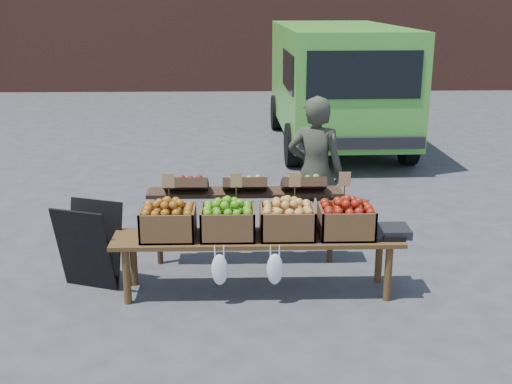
{
  "coord_description": "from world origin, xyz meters",
  "views": [
    {
      "loc": [
        0.37,
        -5.97,
        2.72
      ],
      "look_at": [
        0.53,
        0.11,
        0.85
      ],
      "focal_mm": 45.0,
      "sensor_mm": 36.0,
      "label": 1
    }
  ],
  "objects_px": {
    "delivery_van": "(337,87)",
    "crate_red_apples": "(287,222)",
    "display_bench": "(257,265)",
    "chalkboard_sign": "(89,246)",
    "back_table": "(245,216)",
    "crate_green_apples": "(346,221)",
    "vendor": "(315,173)",
    "weighing_scale": "(391,231)",
    "crate_russet_pears": "(228,223)",
    "crate_golden_apples": "(168,223)"
  },
  "relations": [
    {
      "from": "display_bench",
      "to": "crate_golden_apples",
      "type": "distance_m",
      "value": 0.93
    },
    {
      "from": "crate_red_apples",
      "to": "back_table",
      "type": "bearing_deg",
      "value": 118.03
    },
    {
      "from": "crate_green_apples",
      "to": "weighing_scale",
      "type": "distance_m",
      "value": 0.44
    },
    {
      "from": "delivery_van",
      "to": "vendor",
      "type": "bearing_deg",
      "value": -102.35
    },
    {
      "from": "delivery_van",
      "to": "crate_green_apples",
      "type": "distance_m",
      "value": 6.37
    },
    {
      "from": "vendor",
      "to": "crate_green_apples",
      "type": "xyz_separation_m",
      "value": [
        0.15,
        -1.21,
        -0.14
      ]
    },
    {
      "from": "delivery_van",
      "to": "crate_red_apples",
      "type": "bearing_deg",
      "value": -103.78
    },
    {
      "from": "crate_russet_pears",
      "to": "back_table",
      "type": "bearing_deg",
      "value": 76.97
    },
    {
      "from": "chalkboard_sign",
      "to": "crate_green_apples",
      "type": "xyz_separation_m",
      "value": [
        2.43,
        -0.18,
        0.29
      ]
    },
    {
      "from": "weighing_scale",
      "to": "crate_green_apples",
      "type": "bearing_deg",
      "value": 180.0
    },
    {
      "from": "delivery_van",
      "to": "crate_green_apples",
      "type": "xyz_separation_m",
      "value": [
        -0.83,
        -6.3,
        -0.39
      ]
    },
    {
      "from": "chalkboard_sign",
      "to": "crate_russet_pears",
      "type": "bearing_deg",
      "value": 12.16
    },
    {
      "from": "chalkboard_sign",
      "to": "back_table",
      "type": "distance_m",
      "value": 1.6
    },
    {
      "from": "display_bench",
      "to": "weighing_scale",
      "type": "relative_size",
      "value": 7.94
    },
    {
      "from": "back_table",
      "to": "crate_red_apples",
      "type": "xyz_separation_m",
      "value": [
        0.38,
        -0.72,
        0.19
      ]
    },
    {
      "from": "crate_golden_apples",
      "to": "crate_green_apples",
      "type": "xyz_separation_m",
      "value": [
        1.65,
        0.0,
        0.0
      ]
    },
    {
      "from": "vendor",
      "to": "back_table",
      "type": "bearing_deg",
      "value": 48.44
    },
    {
      "from": "crate_golden_apples",
      "to": "crate_red_apples",
      "type": "distance_m",
      "value": 1.1
    },
    {
      "from": "back_table",
      "to": "crate_red_apples",
      "type": "distance_m",
      "value": 0.84
    },
    {
      "from": "vendor",
      "to": "chalkboard_sign",
      "type": "relative_size",
      "value": 2.01
    },
    {
      "from": "vendor",
      "to": "chalkboard_sign",
      "type": "height_order",
      "value": "vendor"
    },
    {
      "from": "display_bench",
      "to": "crate_green_apples",
      "type": "xyz_separation_m",
      "value": [
        0.82,
        0.0,
        0.42
      ]
    },
    {
      "from": "crate_russet_pears",
      "to": "weighing_scale",
      "type": "distance_m",
      "value": 1.53
    },
    {
      "from": "crate_golden_apples",
      "to": "crate_green_apples",
      "type": "bearing_deg",
      "value": 0.0
    },
    {
      "from": "crate_golden_apples",
      "to": "crate_red_apples",
      "type": "relative_size",
      "value": 1.0
    },
    {
      "from": "crate_red_apples",
      "to": "weighing_scale",
      "type": "relative_size",
      "value": 1.47
    },
    {
      "from": "delivery_van",
      "to": "crate_golden_apples",
      "type": "xyz_separation_m",
      "value": [
        -2.48,
        -6.3,
        -0.39
      ]
    },
    {
      "from": "vendor",
      "to": "chalkboard_sign",
      "type": "distance_m",
      "value": 2.54
    },
    {
      "from": "back_table",
      "to": "weighing_scale",
      "type": "distance_m",
      "value": 1.54
    },
    {
      "from": "crate_green_apples",
      "to": "back_table",
      "type": "bearing_deg",
      "value": 142.35
    },
    {
      "from": "crate_golden_apples",
      "to": "crate_red_apples",
      "type": "xyz_separation_m",
      "value": [
        1.1,
        0.0,
        0.0
      ]
    },
    {
      "from": "chalkboard_sign",
      "to": "crate_russet_pears",
      "type": "relative_size",
      "value": 1.7
    },
    {
      "from": "crate_red_apples",
      "to": "crate_green_apples",
      "type": "height_order",
      "value": "same"
    },
    {
      "from": "vendor",
      "to": "crate_red_apples",
      "type": "relative_size",
      "value": 3.4
    },
    {
      "from": "vendor",
      "to": "crate_russet_pears",
      "type": "xyz_separation_m",
      "value": [
        -0.95,
        -1.21,
        -0.14
      ]
    },
    {
      "from": "delivery_van",
      "to": "display_bench",
      "type": "bearing_deg",
      "value": -106.15
    },
    {
      "from": "crate_green_apples",
      "to": "crate_golden_apples",
      "type": "bearing_deg",
      "value": 180.0
    },
    {
      "from": "delivery_van",
      "to": "weighing_scale",
      "type": "height_order",
      "value": "delivery_van"
    },
    {
      "from": "vendor",
      "to": "delivery_van",
      "type": "bearing_deg",
      "value": -84.57
    },
    {
      "from": "back_table",
      "to": "crate_red_apples",
      "type": "bearing_deg",
      "value": -61.97
    },
    {
      "from": "back_table",
      "to": "crate_green_apples",
      "type": "xyz_separation_m",
      "value": [
        0.93,
        -0.72,
        0.19
      ]
    },
    {
      "from": "crate_green_apples",
      "to": "delivery_van",
      "type": "bearing_deg",
      "value": 82.48
    },
    {
      "from": "crate_golden_apples",
      "to": "crate_red_apples",
      "type": "height_order",
      "value": "same"
    },
    {
      "from": "crate_green_apples",
      "to": "weighing_scale",
      "type": "xyz_separation_m",
      "value": [
        0.43,
        0.0,
        -0.1
      ]
    },
    {
      "from": "display_bench",
      "to": "crate_golden_apples",
      "type": "xyz_separation_m",
      "value": [
        -0.82,
        0.0,
        0.42
      ]
    },
    {
      "from": "crate_red_apples",
      "to": "vendor",
      "type": "bearing_deg",
      "value": 71.77
    },
    {
      "from": "crate_green_apples",
      "to": "display_bench",
      "type": "bearing_deg",
      "value": 180.0
    },
    {
      "from": "crate_green_apples",
      "to": "weighing_scale",
      "type": "bearing_deg",
      "value": 0.0
    },
    {
      "from": "display_bench",
      "to": "crate_red_apples",
      "type": "bearing_deg",
      "value": 0.0
    },
    {
      "from": "display_bench",
      "to": "chalkboard_sign",
      "type": "bearing_deg",
      "value": 173.78
    }
  ]
}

